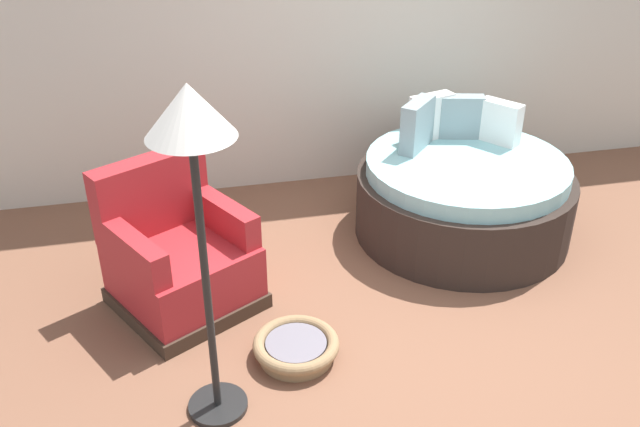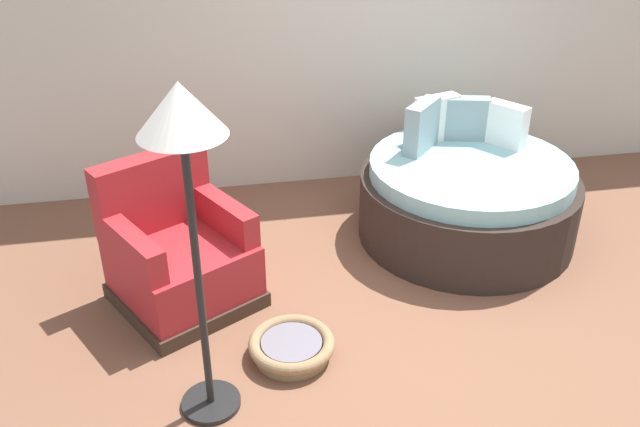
{
  "view_description": "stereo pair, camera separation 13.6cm",
  "coord_description": "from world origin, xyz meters",
  "px_view_note": "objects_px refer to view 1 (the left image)",
  "views": [
    {
      "loc": [
        -1.27,
        -3.1,
        2.74
      ],
      "look_at": [
        -0.43,
        0.68,
        0.55
      ],
      "focal_mm": 38.67,
      "sensor_mm": 36.0,
      "label": 1
    },
    {
      "loc": [
        -1.14,
        -3.13,
        2.74
      ],
      "look_at": [
        -0.43,
        0.68,
        0.55
      ],
      "focal_mm": 38.67,
      "sensor_mm": 36.0,
      "label": 2
    }
  ],
  "objects_px": {
    "red_armchair": "(178,258)",
    "floor_lamp": "(193,147)",
    "pet_basket": "(296,347)",
    "round_daybed": "(463,195)"
  },
  "relations": [
    {
      "from": "round_daybed",
      "to": "red_armchair",
      "type": "bearing_deg",
      "value": -168.33
    },
    {
      "from": "red_armchair",
      "to": "floor_lamp",
      "type": "relative_size",
      "value": 0.6
    },
    {
      "from": "red_armchair",
      "to": "round_daybed",
      "type": "bearing_deg",
      "value": 11.67
    },
    {
      "from": "red_armchair",
      "to": "floor_lamp",
      "type": "bearing_deg",
      "value": -82.12
    },
    {
      "from": "round_daybed",
      "to": "red_armchair",
      "type": "distance_m",
      "value": 2.18
    },
    {
      "from": "red_armchair",
      "to": "floor_lamp",
      "type": "xyz_separation_m",
      "value": [
        0.14,
        -1.02,
        1.2
      ]
    },
    {
      "from": "round_daybed",
      "to": "red_armchair",
      "type": "relative_size",
      "value": 1.48
    },
    {
      "from": "round_daybed",
      "to": "red_armchair",
      "type": "height_order",
      "value": "round_daybed"
    },
    {
      "from": "pet_basket",
      "to": "floor_lamp",
      "type": "distance_m",
      "value": 1.57
    },
    {
      "from": "round_daybed",
      "to": "red_armchair",
      "type": "xyz_separation_m",
      "value": [
        -2.13,
        -0.44,
        0.01
      ]
    }
  ]
}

